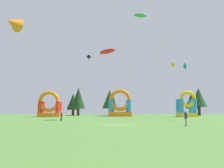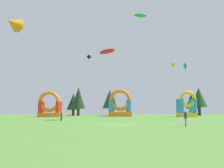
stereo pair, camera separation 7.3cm
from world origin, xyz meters
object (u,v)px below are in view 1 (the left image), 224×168
(kite_yellow_box, at_px, (173,65))
(kite_teal_diamond, at_px, (186,66))
(kite_orange_delta, at_px, (13,23))
(person_midfield, at_px, (186,117))
(kite_green_parafoil, at_px, (140,16))
(inflatable_blue_arch, at_px, (50,108))
(kite_black_diamond, at_px, (89,58))
(inflatable_orange_dome, at_px, (120,107))
(inflatable_red_slide, at_px, (187,107))
(kite_red_parafoil, at_px, (107,51))
(person_left_edge, at_px, (61,115))

(kite_yellow_box, distance_m, kite_teal_diamond, 5.33)
(kite_orange_delta, xyz_separation_m, person_midfield, (21.89, -6.12, -12.87))
(kite_green_parafoil, height_order, person_midfield, kite_green_parafoil)
(person_midfield, height_order, inflatable_blue_arch, inflatable_blue_arch)
(kite_orange_delta, height_order, inflatable_blue_arch, kite_orange_delta)
(kite_black_diamond, bearing_deg, kite_green_parafoil, -37.21)
(kite_teal_diamond, xyz_separation_m, inflatable_orange_dome, (-14.37, 11.11, -9.15))
(kite_black_diamond, relative_size, kite_yellow_box, 1.11)
(inflatable_orange_dome, height_order, inflatable_red_slide, inflatable_orange_dome)
(kite_yellow_box, bearing_deg, person_midfield, -105.18)
(inflatable_blue_arch, bearing_deg, kite_teal_diamond, -13.94)
(person_midfield, relative_size, inflatable_red_slide, 0.27)
(inflatable_blue_arch, bearing_deg, kite_green_parafoil, -31.31)
(inflatable_orange_dome, relative_size, inflatable_red_slide, 1.11)
(kite_red_parafoil, relative_size, kite_yellow_box, 0.98)
(kite_teal_diamond, relative_size, inflatable_red_slide, 1.88)
(kite_green_parafoil, height_order, kite_teal_diamond, kite_green_parafoil)
(kite_yellow_box, relative_size, kite_green_parafoil, 0.61)
(kite_red_parafoil, xyz_separation_m, inflatable_orange_dome, (4.00, 20.95, -10.03))
(kite_teal_diamond, distance_m, person_left_edge, 30.91)
(kite_black_diamond, relative_size, inflatable_blue_arch, 2.30)
(kite_green_parafoil, height_order, inflatable_blue_arch, kite_green_parafoil)
(kite_yellow_box, xyz_separation_m, inflatable_blue_arch, (-31.17, 3.12, -10.70))
(person_midfield, relative_size, inflatable_orange_dome, 0.25)
(inflatable_orange_dome, distance_m, inflatable_red_slide, 17.33)
(kite_orange_delta, height_order, person_midfield, kite_orange_delta)
(inflatable_blue_arch, xyz_separation_m, inflatable_orange_dome, (18.23, 3.02, 0.28))
(inflatable_orange_dome, bearing_deg, kite_teal_diamond, -37.72)
(inflatable_orange_dome, bearing_deg, person_midfield, -83.18)
(person_left_edge, relative_size, person_midfield, 0.86)
(inflatable_blue_arch, bearing_deg, inflatable_orange_dome, 9.42)
(kite_orange_delta, bearing_deg, kite_red_parafoil, 37.50)
(kite_black_diamond, xyz_separation_m, person_left_edge, (-3.56, -16.24, -13.47))
(kite_orange_delta, xyz_separation_m, kite_teal_diamond, (31.79, 20.13, -2.21))
(kite_black_diamond, bearing_deg, person_midfield, -67.13)
(person_left_edge, relative_size, inflatable_orange_dome, 0.21)
(person_midfield, height_order, inflatable_red_slide, inflatable_red_slide)
(inflatable_blue_arch, relative_size, inflatable_red_slide, 0.99)
(kite_orange_delta, bearing_deg, inflatable_red_slide, 37.79)
(person_left_edge, distance_m, inflatable_orange_dome, 26.47)
(kite_yellow_box, xyz_separation_m, person_midfield, (-8.47, -31.22, -11.94))
(kite_teal_diamond, relative_size, inflatable_blue_arch, 1.90)
(kite_red_parafoil, xyz_separation_m, inflatable_blue_arch, (-14.23, 17.92, -10.31))
(kite_yellow_box, distance_m, kite_green_parafoil, 16.41)
(kite_black_diamond, distance_m, kite_yellow_box, 21.18)
(kite_orange_delta, distance_m, kite_teal_diamond, 37.70)
(kite_teal_diamond, bearing_deg, inflatable_blue_arch, 166.06)
(kite_yellow_box, height_order, inflatable_orange_dome, kite_yellow_box)
(kite_green_parafoil, height_order, inflatable_orange_dome, kite_green_parafoil)
(inflatable_red_slide, bearing_deg, kite_red_parafoil, -142.02)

